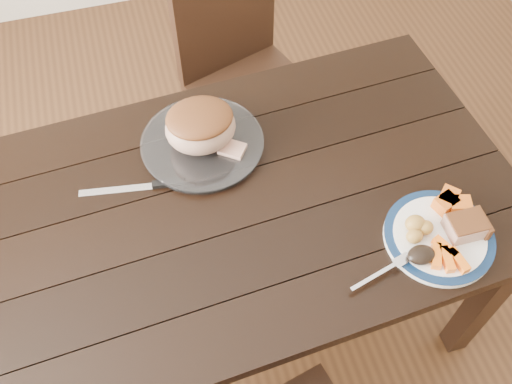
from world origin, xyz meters
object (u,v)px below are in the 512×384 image
object	(u,v)px
chair_far	(243,68)
dinner_plate	(439,237)
roast_joint	(201,128)
carving_knife	(160,185)
pork_slice	(466,226)
dining_table	(227,222)
serving_platter	(203,144)
fork	(385,270)

from	to	relation	value
chair_far	dinner_plate	bearing A→B (deg)	85.83
roast_joint	carving_knife	distance (m)	0.19
pork_slice	carving_knife	distance (m)	0.81
chair_far	roast_joint	bearing A→B (deg)	44.96
dining_table	pork_slice	distance (m)	0.64
serving_platter	roast_joint	world-z (taller)	roast_joint
pork_slice	fork	world-z (taller)	pork_slice
dining_table	chair_far	distance (m)	0.78
roast_joint	carving_knife	xyz separation A→B (m)	(-0.15, -0.11, -0.08)
carving_knife	roast_joint	bearing A→B (deg)	44.71
dining_table	carving_knife	xyz separation A→B (m)	(-0.16, 0.11, 0.10)
dinner_plate	carving_knife	xyz separation A→B (m)	(-0.66, 0.37, -0.00)
dinner_plate	carving_knife	size ratio (longest dim) A/B	0.89
fork	roast_joint	distance (m)	0.63
serving_platter	fork	distance (m)	0.63
pork_slice	dinner_plate	bearing A→B (deg)	175.24
roast_joint	pork_slice	bearing A→B (deg)	-39.46
dining_table	chair_far	size ratio (longest dim) A/B	1.78
dining_table	chair_far	xyz separation A→B (m)	(0.24, 0.73, -0.13)
chair_far	pork_slice	bearing A→B (deg)	89.09
fork	roast_joint	xyz separation A→B (m)	(-0.34, 0.53, 0.06)
serving_platter	carving_knife	world-z (taller)	serving_platter
dining_table	dinner_plate	world-z (taller)	dinner_plate
pork_slice	carving_knife	world-z (taller)	pork_slice
chair_far	serving_platter	bearing A→B (deg)	44.96
dining_table	serving_platter	world-z (taller)	serving_platter
dining_table	roast_joint	bearing A→B (deg)	93.71
dining_table	roast_joint	xyz separation A→B (m)	(-0.01, 0.21, 0.17)
dinner_plate	serving_platter	distance (m)	0.70
dinner_plate	fork	world-z (taller)	fork
dinner_plate	fork	distance (m)	0.18
chair_far	pork_slice	xyz separation A→B (m)	(0.32, -1.00, 0.27)
dining_table	serving_platter	size ratio (longest dim) A/B	4.80
dining_table	carving_knife	distance (m)	0.22
pork_slice	fork	distance (m)	0.24
chair_far	pork_slice	distance (m)	1.08
serving_platter	fork	size ratio (longest dim) A/B	1.96
chair_far	fork	bearing A→B (deg)	75.73
pork_slice	fork	size ratio (longest dim) A/B	0.54
dining_table	serving_platter	xyz separation A→B (m)	(-0.01, 0.21, 0.10)
serving_platter	fork	world-z (taller)	fork
chair_far	dining_table	bearing A→B (deg)	52.88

